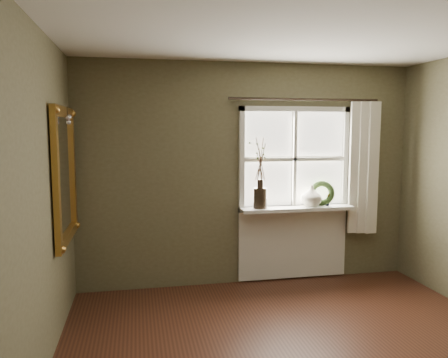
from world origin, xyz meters
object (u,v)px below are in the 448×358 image
object	(u,v)px
cream_vase	(311,196)
wreath	(322,196)
gilt_mirror	(65,175)
dark_jug	(260,198)

from	to	relation	value
cream_vase	wreath	distance (m)	0.15
gilt_mirror	dark_jug	bearing A→B (deg)	14.64
dark_jug	cream_vase	xyz separation A→B (m)	(0.63, 0.00, 0.01)
gilt_mirror	wreath	bearing A→B (deg)	11.50
cream_vase	wreath	bearing A→B (deg)	15.19
dark_jug	gilt_mirror	size ratio (longest dim) A/B	0.19
dark_jug	wreath	xyz separation A→B (m)	(0.78, 0.04, -0.00)
dark_jug	gilt_mirror	bearing A→B (deg)	-165.36
wreath	gilt_mirror	bearing A→B (deg)	-144.90
cream_vase	gilt_mirror	xyz separation A→B (m)	(-2.70, -0.54, 0.36)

